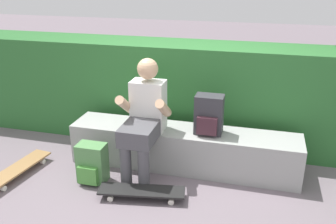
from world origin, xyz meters
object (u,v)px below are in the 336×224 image
(bench_main, at_px, (183,148))
(backpack_on_bench, at_px, (209,115))
(skateboard_near_person, at_px, (142,191))
(backpack_on_ground, at_px, (92,164))
(person_skater, at_px, (144,116))
(skateboard_beside_bench, at_px, (18,169))

(bench_main, xyz_separation_m, backpack_on_bench, (0.26, -0.01, 0.41))
(skateboard_near_person, distance_m, backpack_on_ground, 0.60)
(person_skater, distance_m, skateboard_beside_bench, 1.43)
(skateboard_near_person, bearing_deg, backpack_on_ground, 164.54)
(person_skater, height_order, backpack_on_bench, person_skater)
(bench_main, xyz_separation_m, person_skater, (-0.36, -0.21, 0.42))
(person_skater, bearing_deg, backpack_on_ground, -146.05)
(backpack_on_bench, height_order, backpack_on_ground, backpack_on_bench)
(person_skater, height_order, backpack_on_ground, person_skater)
(bench_main, relative_size, backpack_on_bench, 6.00)
(bench_main, relative_size, skateboard_near_person, 2.92)
(backpack_on_bench, relative_size, backpack_on_ground, 1.00)
(skateboard_near_person, bearing_deg, person_skater, 104.07)
(skateboard_beside_bench, distance_m, backpack_on_ground, 0.81)
(person_skater, bearing_deg, backpack_on_bench, 18.04)
(bench_main, height_order, skateboard_beside_bench, bench_main)
(bench_main, height_order, skateboard_near_person, bench_main)
(person_skater, height_order, skateboard_near_person, person_skater)
(bench_main, height_order, backpack_on_ground, bench_main)
(skateboard_beside_bench, bearing_deg, bench_main, 21.01)
(bench_main, bearing_deg, backpack_on_bench, -2.09)
(bench_main, distance_m, skateboard_near_person, 0.73)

